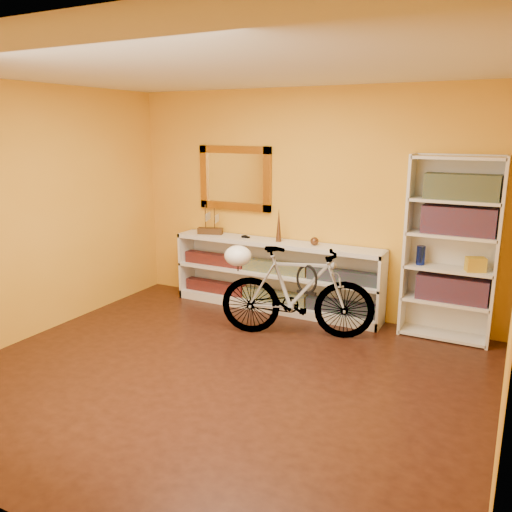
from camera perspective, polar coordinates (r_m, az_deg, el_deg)
The scene contains 23 objects.
floor at distance 4.74m, azimuth -4.00°, elevation -13.13°, with size 4.50×4.00×0.01m, color black.
ceiling at distance 4.25m, azimuth -4.63°, elevation 20.06°, with size 4.50×4.00×0.01m, color silver.
back_wall at distance 6.08m, azimuth 5.70°, elevation 5.84°, with size 4.50×0.01×2.60m, color gold.
left_wall at distance 5.80m, azimuth -23.68°, elevation 4.35°, with size 0.01×4.00×2.60m, color gold.
gilt_mirror at distance 6.43m, azimuth -2.35°, elevation 8.57°, with size 0.98×0.06×0.78m, color #8C5C19.
wall_socket at distance 6.04m, azimuth 13.37°, elevation -4.80°, with size 0.09×0.01×0.09m, color silver.
console_unit at distance 6.21m, azimuth 2.17°, elevation -2.18°, with size 2.60×0.35×0.85m, color silver, non-canonical shape.
cd_row_lower at distance 6.27m, azimuth 2.07°, elevation -4.47°, with size 2.50×0.13×0.14m, color black.
cd_row_upper at distance 6.17m, azimuth 2.10°, elevation -1.25°, with size 2.50×0.13×0.14m, color navy.
model_ship at distance 6.51m, azimuth -5.10°, elevation 4.03°, with size 0.31×0.12×0.37m, color #38220F, non-canonical shape.
toy_car at distance 6.29m, azimuth -1.15°, elevation 2.02°, with size 0.00×0.00×0.00m, color black.
bronze_ornament at distance 6.06m, azimuth 2.52°, elevation 3.44°, with size 0.07×0.07×0.39m, color #54331C.
decorative_orb at distance 5.91m, azimuth 6.47°, elevation 1.63°, with size 0.09×0.09×0.09m, color #54331C.
bookcase at distance 5.59m, azimuth 20.67°, elevation 0.64°, with size 0.90×0.30×1.90m, color silver, non-canonical shape.
book_row_a at distance 5.69m, azimuth 20.82°, elevation -3.39°, with size 0.70×0.22×0.26m, color maroon.
book_row_b at distance 5.53m, azimuth 21.45°, elevation 3.66°, with size 0.70×0.22×0.28m, color maroon.
book_row_c at distance 5.49m, azimuth 21.77°, elevation 7.10°, with size 0.70×0.22×0.25m, color #163C4E.
travel_mug at distance 5.63m, azimuth 17.72°, elevation 0.07°, with size 0.09×0.09×0.20m, color navy.
red_tin at distance 5.55m, azimuth 19.19°, elevation 7.00°, with size 0.14×0.14×0.17m, color maroon.
yellow_bag at distance 5.56m, azimuth 23.07°, elevation -0.87°, with size 0.18×0.12×0.14m, color gold.
bicycle at distance 5.42m, azimuth 4.57°, elevation -3.99°, with size 1.64×0.43×0.97m, color silver.
helmet at distance 5.41m, azimuth -2.01°, elevation 0.03°, with size 0.29×0.28×0.22m, color white.
u_lock at distance 5.38m, azimuth 5.62°, elevation -2.56°, with size 0.23×0.23×0.03m, color black.
Camera 1 is at (2.22, -3.59, 2.15)m, focal length 36.25 mm.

